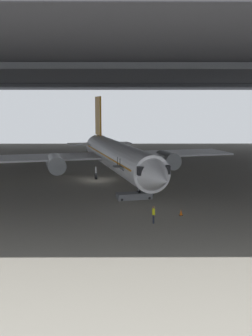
{
  "coord_description": "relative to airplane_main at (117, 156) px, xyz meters",
  "views": [
    {
      "loc": [
        3.85,
        -54.71,
        10.47
      ],
      "look_at": [
        4.11,
        -5.7,
        2.65
      ],
      "focal_mm": 41.52,
      "sensor_mm": 36.0,
      "label": 1
    }
  ],
  "objects": [
    {
      "name": "ground_plane",
      "position": [
        -2.85,
        0.88,
        -3.57
      ],
      "size": [
        110.0,
        110.0,
        0.0
      ],
      "primitive_type": "plane",
      "color": "gray"
    },
    {
      "name": "hangar_structure",
      "position": [
        -2.9,
        14.62,
        12.28
      ],
      "size": [
        121.0,
        99.0,
        16.47
      ],
      "color": "#4C4F54",
      "rests_on": "ground_plane"
    },
    {
      "name": "airplane_main",
      "position": [
        0.0,
        0.0,
        0.0
      ],
      "size": [
        37.89,
        38.49,
        12.1
      ],
      "color": "white",
      "rests_on": "ground_plane"
    },
    {
      "name": "boarding_stairs",
      "position": [
        2.09,
        -10.59,
        -2.83
      ],
      "size": [
        4.54,
        2.45,
        4.79
      ],
      "color": "slate",
      "rests_on": "ground_plane"
    },
    {
      "name": "crew_worker_near_nose",
      "position": [
        3.66,
        -19.95,
        -2.66
      ],
      "size": [
        0.23,
        0.55,
        1.6
      ],
      "color": "#232838",
      "rests_on": "ground_plane"
    },
    {
      "name": "crew_worker_by_stairs",
      "position": [
        4.44,
        -8.71,
        -2.56
      ],
      "size": [
        0.39,
        0.47,
        1.75
      ],
      "color": "#232838",
      "rests_on": "ground_plane"
    },
    {
      "name": "traffic_cone_orange",
      "position": [
        6.53,
        -17.44,
        -3.28
      ],
      "size": [
        0.36,
        0.36,
        0.6
      ],
      "color": "black",
      "rests_on": "ground_plane"
    }
  ]
}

